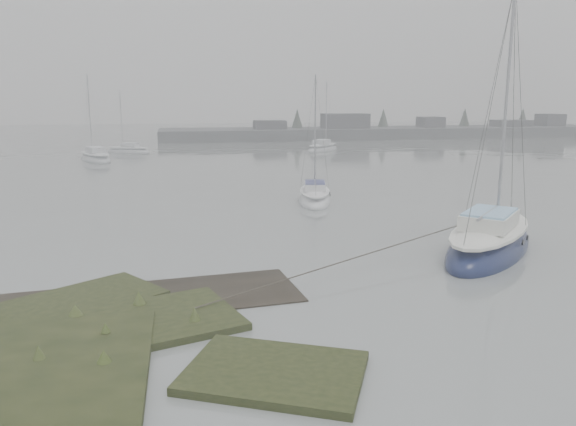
{
  "coord_description": "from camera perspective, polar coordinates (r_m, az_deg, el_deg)",
  "views": [
    {
      "loc": [
        -1.16,
        -10.75,
        5.53
      ],
      "look_at": [
        2.16,
        6.83,
        1.8
      ],
      "focal_mm": 35.0,
      "sensor_mm": 36.0,
      "label": 1
    }
  ],
  "objects": [
    {
      "name": "ground",
      "position": [
        41.14,
        -8.99,
        3.91
      ],
      "size": [
        160.0,
        160.0,
        0.0
      ],
      "primitive_type": "plane",
      "color": "slate",
      "rests_on": "ground"
    },
    {
      "name": "far_shoreline",
      "position": [
        78.0,
        10.48,
        8.15
      ],
      "size": [
        60.0,
        8.0,
        4.15
      ],
      "color": "#4C4F51",
      "rests_on": "ground"
    },
    {
      "name": "sailboat_main",
      "position": [
        21.51,
        19.78,
        -2.97
      ],
      "size": [
        6.7,
        6.86,
        10.19
      ],
      "rotation": [
        0.0,
        0.0,
        -0.76
      ],
      "color": "#10183D",
      "rests_on": "ground"
    },
    {
      "name": "sailboat_white",
      "position": [
        29.99,
        2.73,
        1.57
      ],
      "size": [
        2.7,
        5.32,
        7.18
      ],
      "rotation": [
        0.0,
        0.0,
        -0.21
      ],
      "color": "silver",
      "rests_on": "ground"
    },
    {
      "name": "sailboat_far_a",
      "position": [
        51.68,
        -18.98,
        5.28
      ],
      "size": [
        4.09,
        5.93,
        8.01
      ],
      "rotation": [
        0.0,
        0.0,
        0.44
      ],
      "color": "#AEB5B9",
      "rests_on": "ground"
    },
    {
      "name": "sailboat_far_b",
      "position": [
        58.25,
        3.54,
        6.55
      ],
      "size": [
        4.94,
        5.21,
        7.64
      ],
      "rotation": [
        0.0,
        0.0,
        -0.73
      ],
      "color": "#A6ABB1",
      "rests_on": "ground"
    },
    {
      "name": "sailboat_far_c",
      "position": [
        58.09,
        -15.88,
        6.08
      ],
      "size": [
        4.84,
        3.46,
        6.56
      ],
      "rotation": [
        0.0,
        0.0,
        1.1
      ],
      "color": "#ADB0B6",
      "rests_on": "ground"
    }
  ]
}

